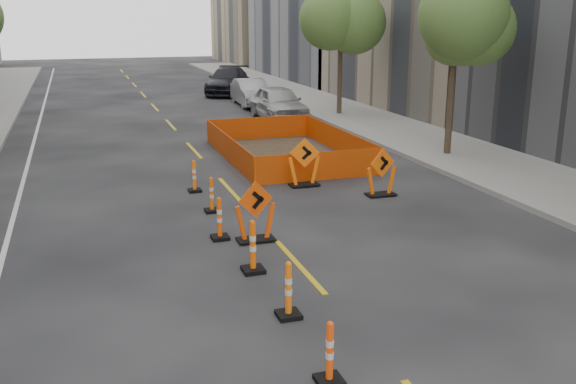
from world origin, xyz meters
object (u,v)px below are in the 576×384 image
object	(u,v)px
chevron_sign_left	(255,211)
channelizer_4	(253,246)
chevron_sign_center	(304,162)
parked_car_far	(228,81)
channelizer_5	(220,218)
channelizer_3	(289,289)
chevron_sign_right	(382,172)
channelizer_7	(194,176)
channelizer_2	(330,353)
parked_car_near	(278,103)
channelizer_6	(212,195)
parked_car_mid	(251,92)

from	to	relation	value
chevron_sign_left	channelizer_4	bearing A→B (deg)	-118.81
chevron_sign_center	parked_car_far	bearing A→B (deg)	100.17
channelizer_5	chevron_sign_center	distance (m)	5.08
channelizer_3	chevron_sign_right	world-z (taller)	chevron_sign_right
channelizer_7	chevron_sign_right	distance (m)	5.33
chevron_sign_left	channelizer_2	bearing A→B (deg)	-107.21
channelizer_4	chevron_sign_left	distance (m)	1.79
channelizer_4	chevron_sign_right	size ratio (longest dim) A/B	0.79
channelizer_4	parked_car_near	world-z (taller)	parked_car_near
chevron_sign_right	channelizer_6	bearing A→B (deg)	166.77
channelizer_5	chevron_sign_right	distance (m)	5.51
parked_car_mid	parked_car_far	size ratio (longest dim) A/B	0.78
chevron_sign_center	parked_car_near	size ratio (longest dim) A/B	0.31
chevron_sign_center	parked_car_far	size ratio (longest dim) A/B	0.26
chevron_sign_left	parked_car_mid	world-z (taller)	parked_car_mid
chevron_sign_right	parked_car_far	size ratio (longest dim) A/B	0.24
chevron_sign_center	chevron_sign_right	xyz separation A→B (m)	(1.70, -1.67, -0.04)
channelizer_5	channelizer_7	xyz separation A→B (m)	(0.18, 4.18, -0.03)
channelizer_2	chevron_sign_right	world-z (taller)	chevron_sign_right
channelizer_5	parked_car_near	xyz separation A→B (m)	(6.35, 15.78, 0.31)
channelizer_2	chevron_sign_left	world-z (taller)	chevron_sign_left
channelizer_2	parked_car_far	bearing A→B (deg)	79.26
channelizer_4	channelizer_7	xyz separation A→B (m)	(-0.04, 6.28, -0.08)
parked_car_near	parked_car_mid	xyz separation A→B (m)	(0.04, 5.19, -0.08)
channelizer_5	chevron_sign_left	world-z (taller)	chevron_sign_left
channelizer_4	channelizer_7	bearing A→B (deg)	90.32
channelizer_3	channelizer_4	world-z (taller)	channelizer_4
channelizer_3	parked_car_near	size ratio (longest dim) A/B	0.21
chevron_sign_left	chevron_sign_right	size ratio (longest dim) A/B	1.03
channelizer_4	parked_car_mid	distance (m)	23.88
chevron_sign_left	parked_car_mid	xyz separation A→B (m)	(5.65, 21.36, 0.02)
channelizer_6	parked_car_mid	size ratio (longest dim) A/B	0.21
channelizer_6	parked_car_mid	world-z (taller)	parked_car_mid
chevron_sign_center	parked_car_mid	world-z (taller)	same
channelizer_6	parked_car_near	world-z (taller)	parked_car_near
channelizer_4	chevron_sign_center	xyz separation A→B (m)	(3.18, 5.87, 0.19)
channelizer_2	parked_car_mid	size ratio (longest dim) A/B	0.21
parked_car_far	chevron_sign_right	bearing A→B (deg)	-71.30
channelizer_6	channelizer_7	world-z (taller)	channelizer_6
chevron_sign_center	channelizer_2	bearing A→B (deg)	-90.05
channelizer_6	channelizer_5	bearing A→B (deg)	-96.82
channelizer_7	parked_car_mid	bearing A→B (deg)	69.70
channelizer_5	channelizer_2	bearing A→B (deg)	-88.47
channelizer_5	channelizer_7	distance (m)	4.19
channelizer_3	channelizer_4	distance (m)	2.09
chevron_sign_center	chevron_sign_right	distance (m)	2.38
chevron_sign_right	channelizer_4	bearing A→B (deg)	-152.67
channelizer_5	channelizer_7	world-z (taller)	channelizer_5
channelizer_5	parked_car_far	world-z (taller)	parked_car_far
channelizer_3	chevron_sign_left	xyz separation A→B (m)	(0.48, 3.80, 0.20)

